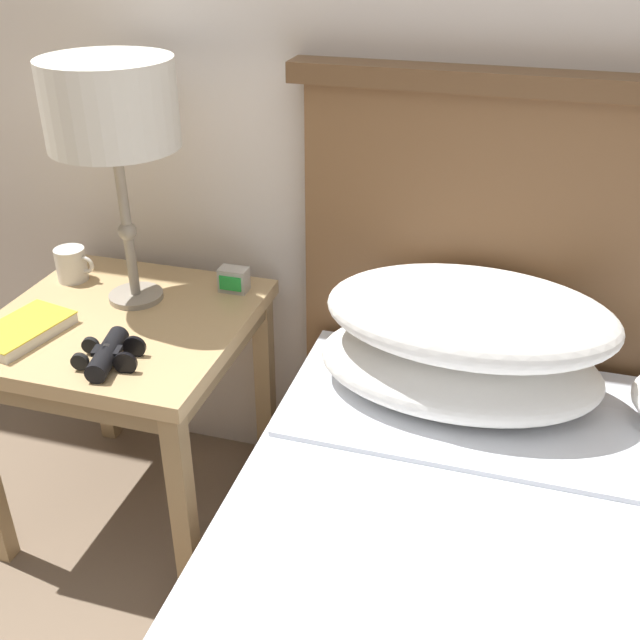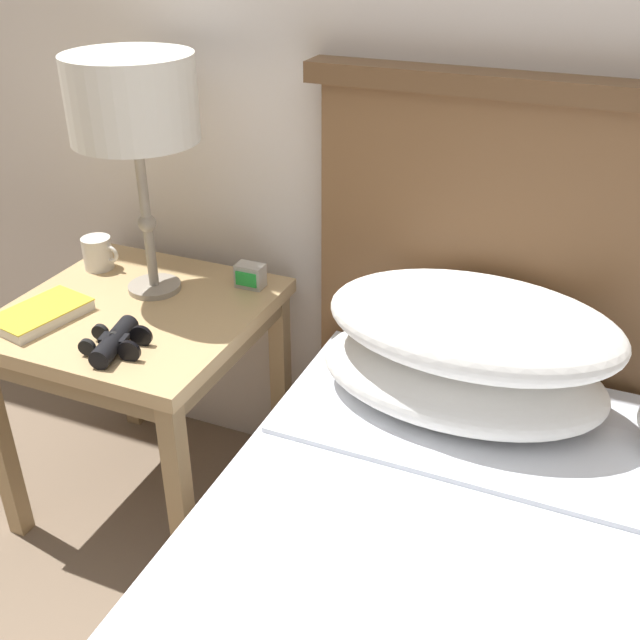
{
  "view_description": "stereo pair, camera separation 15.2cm",
  "coord_description": "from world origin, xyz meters",
  "px_view_note": "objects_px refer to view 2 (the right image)",
  "views": [
    {
      "loc": [
        0.28,
        -0.67,
        1.43
      ],
      "look_at": [
        -0.1,
        0.61,
        0.69
      ],
      "focal_mm": 42.0,
      "sensor_mm": 36.0,
      "label": 1
    },
    {
      "loc": [
        0.42,
        -0.61,
        1.43
      ],
      "look_at": [
        -0.1,
        0.61,
        0.69
      ],
      "focal_mm": 42.0,
      "sensor_mm": 36.0,
      "label": 2
    }
  ],
  "objects_px": {
    "alarm_clock": "(250,276)",
    "nightstand": "(139,335)",
    "table_lamp": "(132,103)",
    "coffee_mug": "(98,253)",
    "binoculars_pair": "(115,341)",
    "book_on_nightstand": "(40,314)"
  },
  "relations": [
    {
      "from": "nightstand",
      "to": "table_lamp",
      "type": "relative_size",
      "value": 1.04
    },
    {
      "from": "book_on_nightstand",
      "to": "binoculars_pair",
      "type": "xyz_separation_m",
      "value": [
        0.24,
        -0.05,
        0.01
      ]
    },
    {
      "from": "coffee_mug",
      "to": "alarm_clock",
      "type": "height_order",
      "value": "coffee_mug"
    },
    {
      "from": "book_on_nightstand",
      "to": "coffee_mug",
      "type": "distance_m",
      "value": 0.29
    },
    {
      "from": "nightstand",
      "to": "table_lamp",
      "type": "height_order",
      "value": "table_lamp"
    },
    {
      "from": "coffee_mug",
      "to": "binoculars_pair",
      "type": "bearing_deg",
      "value": -48.23
    },
    {
      "from": "binoculars_pair",
      "to": "alarm_clock",
      "type": "distance_m",
      "value": 0.4
    },
    {
      "from": "binoculars_pair",
      "to": "alarm_clock",
      "type": "height_order",
      "value": "alarm_clock"
    },
    {
      "from": "table_lamp",
      "to": "nightstand",
      "type": "bearing_deg",
      "value": -85.08
    },
    {
      "from": "nightstand",
      "to": "table_lamp",
      "type": "bearing_deg",
      "value": 94.92
    },
    {
      "from": "table_lamp",
      "to": "book_on_nightstand",
      "type": "bearing_deg",
      "value": -124.04
    },
    {
      "from": "nightstand",
      "to": "alarm_clock",
      "type": "xyz_separation_m",
      "value": [
        0.2,
        0.2,
        0.11
      ]
    },
    {
      "from": "book_on_nightstand",
      "to": "coffee_mug",
      "type": "bearing_deg",
      "value": 99.51
    },
    {
      "from": "book_on_nightstand",
      "to": "table_lamp",
      "type": "bearing_deg",
      "value": 55.96
    },
    {
      "from": "nightstand",
      "to": "alarm_clock",
      "type": "bearing_deg",
      "value": 44.83
    },
    {
      "from": "alarm_clock",
      "to": "book_on_nightstand",
      "type": "bearing_deg",
      "value": -137.56
    },
    {
      "from": "table_lamp",
      "to": "book_on_nightstand",
      "type": "distance_m",
      "value": 0.52
    },
    {
      "from": "nightstand",
      "to": "book_on_nightstand",
      "type": "height_order",
      "value": "book_on_nightstand"
    },
    {
      "from": "nightstand",
      "to": "coffee_mug",
      "type": "distance_m",
      "value": 0.28
    },
    {
      "from": "nightstand",
      "to": "binoculars_pair",
      "type": "height_order",
      "value": "binoculars_pair"
    },
    {
      "from": "alarm_clock",
      "to": "nightstand",
      "type": "bearing_deg",
      "value": -135.17
    },
    {
      "from": "coffee_mug",
      "to": "nightstand",
      "type": "bearing_deg",
      "value": -34.56
    }
  ]
}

